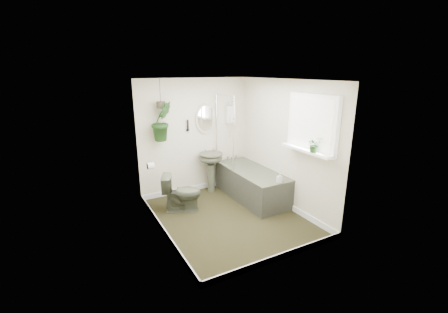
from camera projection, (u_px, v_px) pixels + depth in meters
name	position (u px, v px, depth m)	size (l,w,h in m)	color
floor	(228.00, 217.00, 5.17)	(2.30, 2.80, 0.02)	black
ceiling	(229.00, 79.00, 4.52)	(2.30, 2.80, 0.02)	white
wall_back	(194.00, 136.00, 6.04)	(2.30, 0.02, 2.30)	silver
wall_front	(285.00, 180.00, 3.66)	(2.30, 0.02, 2.30)	silver
wall_left	(158.00, 163.00, 4.32)	(0.02, 2.80, 2.30)	silver
wall_right	(285.00, 145.00, 5.38)	(0.02, 2.80, 2.30)	silver
skirting	(228.00, 214.00, 5.15)	(2.30, 2.80, 0.10)	white
bathtub	(251.00, 184.00, 5.87)	(0.72, 1.72, 0.58)	#3F4433
bath_screen	(225.00, 132.00, 5.86)	(0.04, 0.72, 1.40)	silver
shower_box	(231.00, 114.00, 6.23)	(0.20, 0.10, 0.35)	white
oval_mirror	(206.00, 119.00, 6.02)	(0.46, 0.03, 0.62)	beige
wall_sconce	(188.00, 125.00, 5.86)	(0.04, 0.04, 0.22)	black
toilet_roll_holder	(151.00, 166.00, 5.00)	(0.11, 0.11, 0.11)	white
window_recess	(312.00, 123.00, 4.61)	(0.08, 1.00, 0.90)	white
window_sill	(307.00, 150.00, 4.70)	(0.18, 1.00, 0.04)	white
window_blinds	(310.00, 124.00, 4.59)	(0.01, 0.86, 0.76)	white
toilet	(182.00, 193.00, 5.32)	(0.38, 0.67, 0.69)	#3F4433
pedestal_sink	(211.00, 172.00, 6.15)	(0.49, 0.41, 0.83)	#3F4433
sill_plant	(315.00, 145.00, 4.48)	(0.21, 0.18, 0.23)	black
hanging_plant	(162.00, 121.00, 5.47)	(0.40, 0.32, 0.72)	black
soap_bottle	(280.00, 178.00, 5.12)	(0.08, 0.08, 0.17)	black
hanging_pot	(161.00, 105.00, 5.39)	(0.16, 0.16, 0.12)	#3D3728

